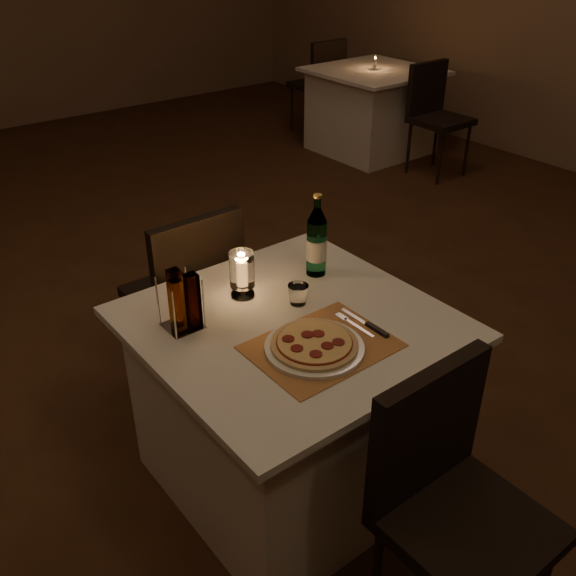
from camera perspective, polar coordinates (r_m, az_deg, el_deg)
floor at (r=3.05m, az=-5.14°, el=-9.60°), size 8.00×10.00×0.02m
main_table at (r=2.42m, az=0.30°, el=-10.17°), size 1.00×1.00×0.74m
chair_near at (r=1.94m, az=14.07°, el=-16.78°), size 0.42×0.42×0.90m
chair_far at (r=2.81m, az=-8.76°, el=0.20°), size 0.42×0.42×0.90m
placemat at (r=2.07m, az=2.99°, el=-5.21°), size 0.45×0.34×0.00m
plate at (r=2.05m, az=2.35°, el=-5.31°), size 0.32×0.32×0.01m
pizza at (r=2.04m, az=2.36°, el=-4.94°), size 0.28×0.28×0.02m
fork at (r=2.18m, az=5.71°, el=-3.14°), size 0.02×0.18×0.00m
knife at (r=2.17m, az=7.49°, el=-3.44°), size 0.02×0.22×0.01m
tumbler at (r=2.27m, az=0.90°, el=-0.58°), size 0.07×0.07×0.07m
water_bottle at (r=2.42m, az=2.56°, el=4.05°), size 0.08×0.08×0.33m
hurricane_candle at (r=2.29m, az=-4.11°, el=1.52°), size 0.09×0.09×0.17m
cruet_caddy at (r=2.13m, az=-9.39°, el=-1.37°), size 0.12×0.12×0.21m
neighbor_table_right at (r=6.13m, az=7.46°, el=15.37°), size 1.00×1.00×0.74m
neighbor_chair_ra at (r=5.63m, az=12.87°, el=15.36°), size 0.42×0.42×0.90m
neighbor_chair_rb at (r=6.60m, az=3.00°, el=18.21°), size 0.42×0.42×0.90m
neighbor_candle_right at (r=6.04m, az=7.74°, el=19.16°), size 0.03×0.03×0.11m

